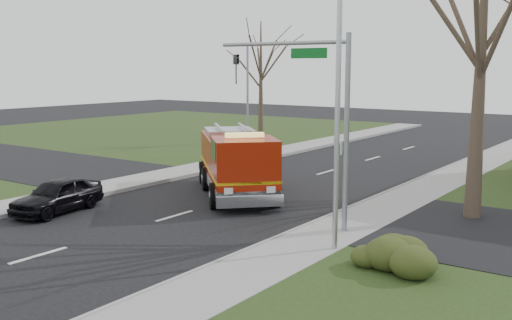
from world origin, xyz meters
The scene contains 11 objects.
ground centered at (0.00, 0.00, 0.00)m, with size 120.00×120.00×0.00m, color black.
sidewalk_right centered at (6.20, 0.00, 0.07)m, with size 2.40×80.00×0.15m, color gray.
sidewalk_left centered at (-6.20, 0.00, 0.07)m, with size 2.40×80.00×0.15m, color gray.
hedge_corner centered at (9.00, -1.00, 0.58)m, with size 2.80×2.00×0.90m, color #2B3312.
bare_tree_near centered at (9.50, 6.00, 7.41)m, with size 6.00×6.00×12.00m.
bare_tree_left centered at (-10.00, 20.00, 5.56)m, with size 4.50×4.50×9.00m.
traffic_signal_mast centered at (5.21, 1.50, 4.71)m, with size 5.29×0.18×6.80m.
streetlight_pole centered at (7.14, -0.50, 4.55)m, with size 1.48×0.16×8.40m.
utility_pole_far centered at (-6.80, 14.00, 3.50)m, with size 0.14×0.14×7.00m, color gray.
fire_engine centered at (-0.40, 4.48, 1.39)m, with size 7.21×7.19×3.07m.
parked_car_maroon centered at (-4.20, -2.21, 0.68)m, with size 1.62×4.02×1.37m, color black.
Camera 1 is at (15.59, -16.41, 5.69)m, focal length 42.00 mm.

